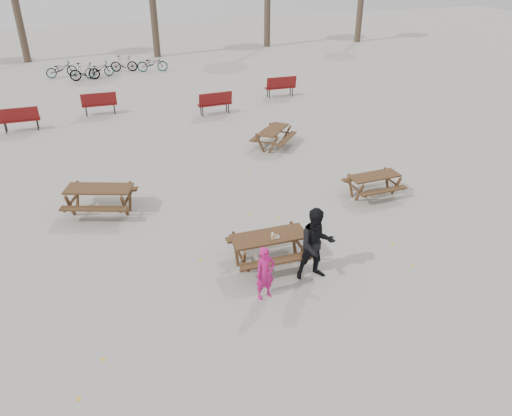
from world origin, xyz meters
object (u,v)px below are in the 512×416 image
object	(u,v)px
main_picnic_table	(269,242)
child	(265,273)
soda_bottle	(273,236)
adult	(316,244)
food_tray	(275,237)
picnic_table_north	(101,200)
picnic_table_far	(273,138)
picnic_table_east	(373,185)

from	to	relation	value
main_picnic_table	child	world-z (taller)	child
soda_bottle	adult	distance (m)	1.06
main_picnic_table	food_tray	bearing A→B (deg)	-51.66
main_picnic_table	food_tray	distance (m)	0.26
main_picnic_table	picnic_table_north	size ratio (longest dim) A/B	0.98
adult	soda_bottle	bearing A→B (deg)	144.40
food_tray	picnic_table_north	xyz separation A→B (m)	(-3.80, 4.00, -0.40)
adult	picnic_table_north	xyz separation A→B (m)	(-4.52, 4.74, -0.49)
adult	picnic_table_far	world-z (taller)	adult
child	adult	size ratio (longest dim) A/B	0.71
adult	picnic_table_east	world-z (taller)	adult
picnic_table_east	picnic_table_far	size ratio (longest dim) A/B	0.98
picnic_table_north	picnic_table_far	world-z (taller)	picnic_table_north
picnic_table_east	picnic_table_north	size ratio (longest dim) A/B	0.84
main_picnic_table	picnic_table_far	xyz separation A→B (m)	(2.74, 7.13, -0.24)
main_picnic_table	adult	distance (m)	1.23
main_picnic_table	adult	world-z (taller)	adult
picnic_table_far	picnic_table_north	bearing A→B (deg)	159.27
child	adult	bearing A→B (deg)	2.13
soda_bottle	picnic_table_far	bearing A→B (deg)	69.58
child	picnic_table_east	bearing A→B (deg)	25.20
child	picnic_table_north	world-z (taller)	child
main_picnic_table	food_tray	xyz separation A→B (m)	(0.10, -0.13, 0.21)
picnic_table_north	picnic_table_far	size ratio (longest dim) A/B	1.16
picnic_table_north	main_picnic_table	bearing A→B (deg)	-26.78
food_tray	picnic_table_north	size ratio (longest dim) A/B	0.10
child	picnic_table_north	size ratio (longest dim) A/B	0.69
main_picnic_table	soda_bottle	world-z (taller)	soda_bottle
picnic_table_east	picnic_table_north	bearing A→B (deg)	166.62
soda_bottle	picnic_table_east	xyz separation A→B (m)	(4.21, 2.55, -0.51)
soda_bottle	picnic_table_east	distance (m)	4.95
picnic_table_east	picnic_table_far	world-z (taller)	picnic_table_far
food_tray	adult	world-z (taller)	adult
food_tray	soda_bottle	xyz separation A→B (m)	(-0.08, -0.03, 0.05)
picnic_table_north	soda_bottle	bearing A→B (deg)	-27.73
main_picnic_table	picnic_table_east	world-z (taller)	main_picnic_table
picnic_table_north	picnic_table_far	distance (m)	7.21
soda_bottle	picnic_table_north	world-z (taller)	soda_bottle
soda_bottle	child	bearing A→B (deg)	-117.73
food_tray	soda_bottle	distance (m)	0.10
child	adult	world-z (taller)	adult
soda_bottle	picnic_table_east	bearing A→B (deg)	31.17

